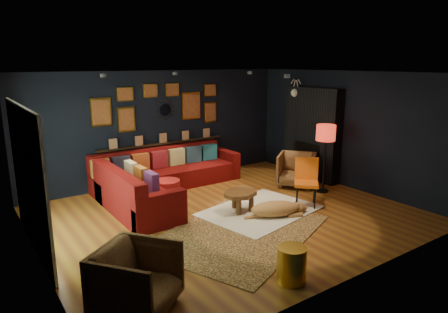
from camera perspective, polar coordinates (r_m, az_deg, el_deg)
floor at (r=7.54m, az=0.67°, el=-8.35°), size 6.50×6.50×0.00m
room_walls at (r=7.10m, az=0.71°, el=3.68°), size 6.50×6.50×6.50m
sectional at (r=8.63m, az=-9.67°, el=-3.43°), size 3.41×2.69×0.86m
ledge at (r=9.50m, az=-8.70°, el=1.88°), size 3.20×0.12×0.04m
gallery_wall at (r=9.39m, az=-9.06°, el=7.22°), size 3.15×0.04×1.02m
sunburst_mirror at (r=9.46m, az=-8.43°, el=6.63°), size 0.47×0.16×0.47m
fireplace at (r=9.89m, az=12.39°, el=2.78°), size 0.31×1.60×2.20m
deer_head at (r=10.14m, az=10.79°, el=8.98°), size 0.50×0.28×0.45m
sliding_door at (r=6.58m, az=-26.16°, el=-2.90°), size 0.06×2.80×2.20m
ceiling_spots at (r=7.67m, az=-2.80°, el=11.65°), size 3.30×2.50×0.06m
shag_rug at (r=7.72m, az=5.20°, el=-7.73°), size 2.40×1.94×0.03m
leopard_rug at (r=6.80m, az=2.25°, el=-10.78°), size 3.51×3.07×0.02m
coffee_table at (r=7.56m, az=2.40°, el=-5.54°), size 0.94×0.83×0.39m
pouf at (r=8.43m, az=-8.15°, el=-4.57°), size 0.56×0.56×0.36m
armchair_left at (r=4.81m, az=-12.39°, el=-16.37°), size 1.13×1.12×0.85m
armchair_right at (r=9.28m, az=10.33°, el=-1.64°), size 1.10×1.11×0.84m
gold_stool at (r=5.40m, az=9.62°, el=-14.98°), size 0.38×0.38×0.48m
orange_chair at (r=8.01m, az=11.69°, el=-3.02°), size 0.64×0.64×0.96m
floor_lamp at (r=8.79m, az=14.32°, el=2.84°), size 0.41×0.41×1.49m
dog at (r=7.42m, az=7.36°, el=-7.02°), size 1.41×1.05×0.40m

